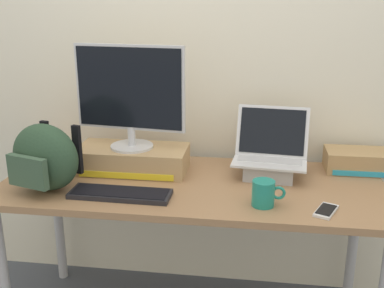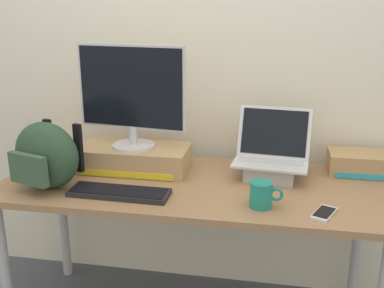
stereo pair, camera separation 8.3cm
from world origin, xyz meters
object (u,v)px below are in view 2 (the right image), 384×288
object	(u,v)px
external_keyboard	(119,192)
plush_toy	(59,157)
open_laptop	(271,163)
coffee_mug	(262,195)
toner_box_cyan	(363,163)
desktop_monitor	(132,94)
cell_phone	(324,213)
messenger_backpack	(46,155)
toner_box_yellow	(134,158)

from	to	relation	value
external_keyboard	plush_toy	bearing A→B (deg)	147.11
open_laptop	coffee_mug	distance (m)	0.34
open_laptop	toner_box_cyan	world-z (taller)	open_laptop
open_laptop	plush_toy	world-z (taller)	open_laptop
desktop_monitor	open_laptop	size ratio (longest dim) A/B	1.48
plush_toy	toner_box_cyan	xyz separation A→B (m)	(1.44, 0.18, -0.00)
toner_box_cyan	cell_phone	bearing A→B (deg)	-114.04
coffee_mug	toner_box_cyan	world-z (taller)	coffee_mug
external_keyboard	plush_toy	xyz separation A→B (m)	(-0.40, 0.27, 0.04)
external_keyboard	desktop_monitor	bearing A→B (deg)	96.38
desktop_monitor	coffee_mug	bearing A→B (deg)	-19.81
desktop_monitor	messenger_backpack	world-z (taller)	desktop_monitor
coffee_mug	desktop_monitor	bearing A→B (deg)	153.26
open_laptop	messenger_backpack	distance (m)	1.00
plush_toy	cell_phone	bearing A→B (deg)	-13.83
external_keyboard	cell_phone	distance (m)	0.83
cell_phone	toner_box_cyan	xyz separation A→B (m)	(0.22, 0.48, 0.04)
external_keyboard	coffee_mug	bearing A→B (deg)	0.33
desktop_monitor	coffee_mug	world-z (taller)	desktop_monitor
messenger_backpack	toner_box_yellow	bearing A→B (deg)	58.95
coffee_mug	plush_toy	xyz separation A→B (m)	(-0.99, 0.28, -0.00)
desktop_monitor	external_keyboard	size ratio (longest dim) A/B	1.22
toner_box_yellow	plush_toy	world-z (taller)	toner_box_yellow
open_laptop	external_keyboard	bearing A→B (deg)	-146.67
open_laptop	external_keyboard	size ratio (longest dim) A/B	0.83
messenger_backpack	coffee_mug	xyz separation A→B (m)	(0.92, -0.04, -0.09)
coffee_mug	messenger_backpack	bearing A→B (deg)	177.63
external_keyboard	coffee_mug	size ratio (longest dim) A/B	3.22
cell_phone	external_keyboard	bearing A→B (deg)	-158.48
toner_box_yellow	desktop_monitor	world-z (taller)	desktop_monitor
coffee_mug	plush_toy	bearing A→B (deg)	164.35
messenger_backpack	toner_box_cyan	distance (m)	1.44
toner_box_yellow	coffee_mug	xyz separation A→B (m)	(0.62, -0.31, -0.00)
toner_box_yellow	desktop_monitor	bearing A→B (deg)	-99.46
toner_box_yellow	open_laptop	xyz separation A→B (m)	(0.65, 0.02, 0.01)
toner_box_yellow	external_keyboard	world-z (taller)	toner_box_yellow
external_keyboard	plush_toy	world-z (taller)	plush_toy
desktop_monitor	plush_toy	world-z (taller)	desktop_monitor
cell_phone	toner_box_cyan	distance (m)	0.53
toner_box_yellow	plush_toy	xyz separation A→B (m)	(-0.37, -0.04, -0.01)
desktop_monitor	plush_toy	bearing A→B (deg)	-167.59
toner_box_yellow	desktop_monitor	distance (m)	0.31
desktop_monitor	messenger_backpack	size ratio (longest dim) A/B	1.46
desktop_monitor	coffee_mug	xyz separation A→B (m)	(0.62, -0.31, -0.31)
open_laptop	toner_box_cyan	size ratio (longest dim) A/B	1.10
desktop_monitor	plush_toy	xyz separation A→B (m)	(-0.37, -0.04, -0.32)
plush_toy	toner_box_cyan	distance (m)	1.45
desktop_monitor	toner_box_cyan	bearing A→B (deg)	14.66
messenger_backpack	external_keyboard	bearing A→B (deg)	11.82
coffee_mug	plush_toy	distance (m)	1.02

